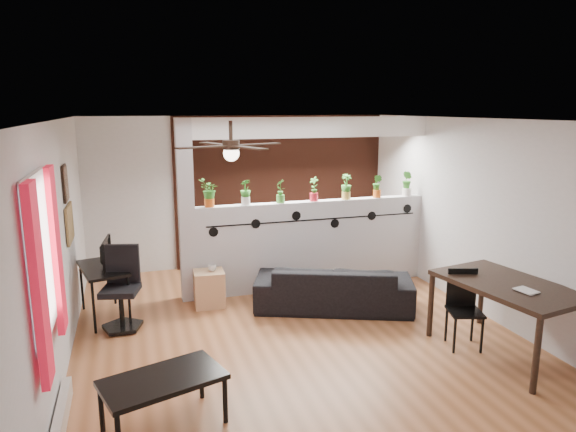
{
  "coord_description": "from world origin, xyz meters",
  "views": [
    {
      "loc": [
        -1.84,
        -5.66,
        2.74
      ],
      "look_at": [
        0.11,
        0.6,
        1.34
      ],
      "focal_mm": 32.0,
      "sensor_mm": 36.0,
      "label": 1
    }
  ],
  "objects_px": {
    "office_chair": "(122,293)",
    "potted_plant_6": "(407,182)",
    "potted_plant_4": "(346,186)",
    "dining_table": "(508,290)",
    "potted_plant_0": "(209,192)",
    "computer_desk": "(103,272)",
    "potted_plant_2": "(280,190)",
    "potted_plant_3": "(314,188)",
    "sofa": "(333,287)",
    "potted_plant_5": "(377,185)",
    "cup": "(212,268)",
    "ceiling_fan": "(231,148)",
    "cube_shelf": "(209,289)",
    "folding_chair": "(463,301)",
    "coffee_table": "(163,383)",
    "potted_plant_1": "(246,191)"
  },
  "relations": [
    {
      "from": "sofa",
      "to": "coffee_table",
      "type": "xyz_separation_m",
      "value": [
        -2.44,
        -2.1,
        0.12
      ]
    },
    {
      "from": "cup",
      "to": "coffee_table",
      "type": "relative_size",
      "value": 0.1
    },
    {
      "from": "dining_table",
      "to": "coffee_table",
      "type": "relative_size",
      "value": 1.47
    },
    {
      "from": "potted_plant_2",
      "to": "cup",
      "type": "xyz_separation_m",
      "value": [
        -1.09,
        -0.34,
        -0.99
      ]
    },
    {
      "from": "cube_shelf",
      "to": "folding_chair",
      "type": "xyz_separation_m",
      "value": [
        2.64,
        -2.07,
        0.28
      ]
    },
    {
      "from": "potted_plant_2",
      "to": "folding_chair",
      "type": "height_order",
      "value": "potted_plant_2"
    },
    {
      "from": "folding_chair",
      "to": "cube_shelf",
      "type": "bearing_deg",
      "value": 141.99
    },
    {
      "from": "potted_plant_5",
      "to": "office_chair",
      "type": "bearing_deg",
      "value": -169.1
    },
    {
      "from": "potted_plant_2",
      "to": "coffee_table",
      "type": "bearing_deg",
      "value": -122.83
    },
    {
      "from": "cube_shelf",
      "to": "potted_plant_4",
      "type": "bearing_deg",
      "value": 11.61
    },
    {
      "from": "office_chair",
      "to": "dining_table",
      "type": "distance_m",
      "value": 4.58
    },
    {
      "from": "potted_plant_2",
      "to": "computer_desk",
      "type": "height_order",
      "value": "potted_plant_2"
    },
    {
      "from": "cube_shelf",
      "to": "folding_chair",
      "type": "relative_size",
      "value": 0.56
    },
    {
      "from": "potted_plant_1",
      "to": "potted_plant_4",
      "type": "height_order",
      "value": "potted_plant_4"
    },
    {
      "from": "potted_plant_0",
      "to": "coffee_table",
      "type": "xyz_separation_m",
      "value": [
        -0.9,
        -3.02,
        -1.14
      ]
    },
    {
      "from": "potted_plant_6",
      "to": "office_chair",
      "type": "xyz_separation_m",
      "value": [
        -4.4,
        -0.75,
        -1.11
      ]
    },
    {
      "from": "potted_plant_0",
      "to": "computer_desk",
      "type": "xyz_separation_m",
      "value": [
        -1.47,
        -0.34,
        -0.93
      ]
    },
    {
      "from": "potted_plant_6",
      "to": "dining_table",
      "type": "distance_m",
      "value": 2.88
    },
    {
      "from": "ceiling_fan",
      "to": "sofa",
      "type": "bearing_deg",
      "value": 29.29
    },
    {
      "from": "potted_plant_3",
      "to": "cube_shelf",
      "type": "distance_m",
      "value": 2.14
    },
    {
      "from": "potted_plant_0",
      "to": "potted_plant_3",
      "type": "relative_size",
      "value": 1.09
    },
    {
      "from": "potted_plant_0",
      "to": "potted_plant_6",
      "type": "height_order",
      "value": "potted_plant_6"
    },
    {
      "from": "potted_plant_3",
      "to": "sofa",
      "type": "bearing_deg",
      "value": -92.47
    },
    {
      "from": "potted_plant_1",
      "to": "cube_shelf",
      "type": "xyz_separation_m",
      "value": [
        -0.62,
        -0.34,
        -1.3
      ]
    },
    {
      "from": "potted_plant_2",
      "to": "folding_chair",
      "type": "xyz_separation_m",
      "value": [
        1.5,
        -2.41,
        -1.01
      ]
    },
    {
      "from": "potted_plant_6",
      "to": "cube_shelf",
      "type": "relative_size",
      "value": 0.8
    },
    {
      "from": "office_chair",
      "to": "potted_plant_6",
      "type": "bearing_deg",
      "value": 9.62
    },
    {
      "from": "coffee_table",
      "to": "ceiling_fan",
      "type": "bearing_deg",
      "value": 54.35
    },
    {
      "from": "potted_plant_0",
      "to": "sofa",
      "type": "distance_m",
      "value": 2.2
    },
    {
      "from": "potted_plant_1",
      "to": "dining_table",
      "type": "relative_size",
      "value": 0.22
    },
    {
      "from": "potted_plant_3",
      "to": "office_chair",
      "type": "distance_m",
      "value": 3.12
    },
    {
      "from": "ceiling_fan",
      "to": "cube_shelf",
      "type": "bearing_deg",
      "value": 92.78
    },
    {
      "from": "sofa",
      "to": "office_chair",
      "type": "relative_size",
      "value": 1.97
    },
    {
      "from": "potted_plant_5",
      "to": "cube_shelf",
      "type": "xyz_separation_m",
      "value": [
        -2.72,
        -0.34,
        -1.29
      ]
    },
    {
      "from": "potted_plant_3",
      "to": "folding_chair",
      "type": "xyz_separation_m",
      "value": [
        0.97,
        -2.41,
        -1.01
      ]
    },
    {
      "from": "potted_plant_4",
      "to": "cube_shelf",
      "type": "distance_m",
      "value": 2.58
    },
    {
      "from": "potted_plant_5",
      "to": "folding_chair",
      "type": "distance_m",
      "value": 2.61
    },
    {
      "from": "potted_plant_0",
      "to": "potted_plant_6",
      "type": "distance_m",
      "value": 3.16
    },
    {
      "from": "folding_chair",
      "to": "coffee_table",
      "type": "bearing_deg",
      "value": -169.87
    },
    {
      "from": "potted_plant_5",
      "to": "ceiling_fan",
      "type": "bearing_deg",
      "value": -145.85
    },
    {
      "from": "potted_plant_6",
      "to": "coffee_table",
      "type": "height_order",
      "value": "potted_plant_6"
    },
    {
      "from": "dining_table",
      "to": "sofa",
      "type": "bearing_deg",
      "value": 126.0
    },
    {
      "from": "potted_plant_0",
      "to": "potted_plant_6",
      "type": "bearing_deg",
      "value": 0.0
    },
    {
      "from": "potted_plant_0",
      "to": "potted_plant_3",
      "type": "distance_m",
      "value": 1.58
    },
    {
      "from": "potted_plant_3",
      "to": "sofa",
      "type": "xyz_separation_m",
      "value": [
        -0.04,
        -0.93,
        -1.25
      ]
    },
    {
      "from": "potted_plant_4",
      "to": "dining_table",
      "type": "height_order",
      "value": "potted_plant_4"
    },
    {
      "from": "potted_plant_2",
      "to": "potted_plant_4",
      "type": "xyz_separation_m",
      "value": [
        1.05,
        0.0,
        0.01
      ]
    },
    {
      "from": "potted_plant_1",
      "to": "cube_shelf",
      "type": "relative_size",
      "value": 0.73
    },
    {
      "from": "potted_plant_0",
      "to": "computer_desk",
      "type": "bearing_deg",
      "value": -166.98
    },
    {
      "from": "ceiling_fan",
      "to": "computer_desk",
      "type": "height_order",
      "value": "ceiling_fan"
    }
  ]
}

